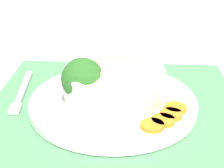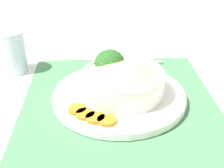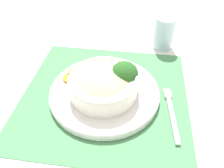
# 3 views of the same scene
# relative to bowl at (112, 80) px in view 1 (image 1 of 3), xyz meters

# --- Properties ---
(ground_plane) EXTENTS (4.00, 4.00, 0.00)m
(ground_plane) POSITION_rel_bowl_xyz_m (-0.00, 0.01, -0.06)
(ground_plane) COLOR white
(placemat) EXTENTS (0.53, 0.51, 0.00)m
(placemat) POSITION_rel_bowl_xyz_m (-0.00, 0.01, -0.05)
(placemat) COLOR #4C8C59
(placemat) RESTS_ON ground_plane
(plate) EXTENTS (0.31, 0.31, 0.02)m
(plate) POSITION_rel_bowl_xyz_m (-0.00, 0.01, -0.04)
(plate) COLOR white
(plate) RESTS_ON placemat
(bowl) EXTENTS (0.19, 0.19, 0.07)m
(bowl) POSITION_rel_bowl_xyz_m (0.00, 0.00, 0.00)
(bowl) COLOR silver
(bowl) RESTS_ON plate
(broccoli_floret) EXTENTS (0.08, 0.08, 0.09)m
(broccoli_floret) POSITION_rel_bowl_xyz_m (0.04, 0.04, 0.01)
(broccoli_floret) COLOR #759E51
(broccoli_floret) RESTS_ON plate
(carrot_slice_near) EXTENTS (0.04, 0.04, 0.01)m
(carrot_slice_near) POSITION_rel_bowl_xyz_m (-0.09, 0.09, -0.03)
(carrot_slice_near) COLOR orange
(carrot_slice_near) RESTS_ON plate
(carrot_slice_middle) EXTENTS (0.04, 0.04, 0.01)m
(carrot_slice_middle) POSITION_rel_bowl_xyz_m (-0.10, 0.07, -0.03)
(carrot_slice_middle) COLOR orange
(carrot_slice_middle) RESTS_ON plate
(carrot_slice_far) EXTENTS (0.04, 0.04, 0.01)m
(carrot_slice_far) POSITION_rel_bowl_xyz_m (-0.11, 0.05, -0.03)
(carrot_slice_far) COLOR orange
(carrot_slice_far) RESTS_ON plate
(carrot_slice_extra) EXTENTS (0.04, 0.04, 0.01)m
(carrot_slice_extra) POSITION_rel_bowl_xyz_m (-0.12, 0.03, -0.03)
(carrot_slice_extra) COLOR orange
(carrot_slice_extra) RESTS_ON plate
(fork) EXTENTS (0.06, 0.18, 0.01)m
(fork) POSITION_rel_bowl_xyz_m (0.18, 0.00, -0.05)
(fork) COLOR silver
(fork) RESTS_ON placemat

